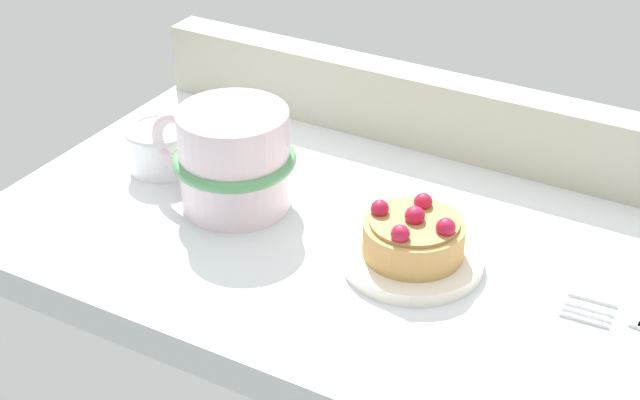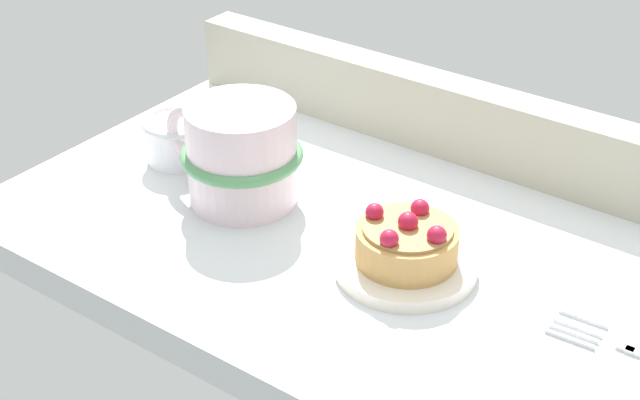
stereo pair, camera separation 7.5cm
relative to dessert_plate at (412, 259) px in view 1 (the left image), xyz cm
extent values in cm
cube|color=silver|center=(-2.16, 2.22, -1.93)|extent=(66.40, 36.13, 2.86)
cube|color=#B2AD99|center=(-2.16, 18.51, 2.97)|extent=(65.07, 3.56, 6.94)
cylinder|color=silver|center=(0.00, 0.00, 0.04)|extent=(10.83, 10.83, 1.07)
cylinder|color=silver|center=(0.00, 0.00, -0.23)|extent=(5.96, 5.96, 0.54)
cylinder|color=tan|center=(0.00, 0.00, 1.90)|extent=(7.70, 7.70, 2.66)
cylinder|color=#A37942|center=(0.00, 0.00, 3.38)|extent=(6.77, 6.77, 0.30)
sphere|color=#B71938|center=(0.00, 0.00, 3.90)|extent=(1.52, 1.52, 1.52)
sphere|color=#B71938|center=(2.59, -0.29, 3.87)|extent=(1.46, 1.46, 1.46)
sphere|color=#B71938|center=(-0.32, 2.59, 3.84)|extent=(1.42, 1.42, 1.42)
sphere|color=#B71938|center=(-2.74, -0.30, 3.89)|extent=(1.39, 1.39, 1.39)
sphere|color=#B71938|center=(0.09, -2.71, 3.90)|extent=(1.40, 1.40, 1.40)
cylinder|color=silver|center=(-16.56, 0.82, 3.81)|extent=(9.14, 9.14, 8.62)
torus|color=#569960|center=(-16.56, 0.82, 3.82)|extent=(10.22, 10.22, 1.03)
torus|color=silver|center=(-21.98, 0.82, 3.81)|extent=(5.89, 1.06, 5.89)
cube|color=silver|center=(16.85, 0.87, -0.20)|extent=(1.23, 0.63, 0.60)
cube|color=silver|center=(13.29, 1.77, -0.20)|extent=(3.51, 0.44, 0.60)
cube|color=silver|center=(13.33, 1.03, -0.20)|extent=(3.51, 0.44, 0.60)
cube|color=silver|center=(13.38, 0.30, -0.20)|extent=(3.51, 0.44, 0.60)
cube|color=silver|center=(13.42, -0.43, -0.20)|extent=(3.51, 0.44, 0.60)
cylinder|color=white|center=(-25.80, 2.78, 1.39)|extent=(5.83, 5.83, 3.79)
torus|color=silver|center=(-25.80, 2.78, 3.29)|extent=(6.32, 6.32, 0.60)
camera|label=1|loc=(23.26, -55.78, 41.98)|focal=53.99mm
camera|label=2|loc=(29.61, -51.71, 41.98)|focal=53.99mm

